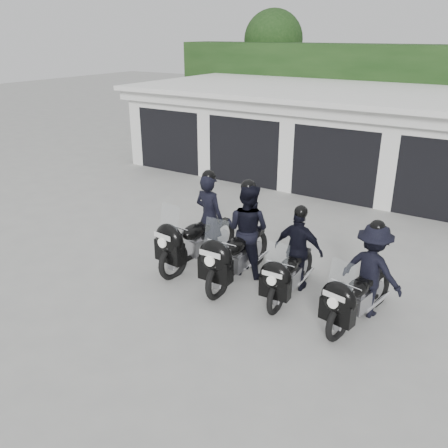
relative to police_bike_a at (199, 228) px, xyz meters
The scene contains 7 objects.
ground 1.26m from the police_bike_a, ahead, with size 80.00×80.00×0.00m, color #9F9F99.
garage_block 8.26m from the police_bike_a, 83.56° to the left, with size 16.40×6.80×2.96m.
background_vegetation 13.26m from the police_bike_a, 84.33° to the left, with size 20.00×3.90×5.80m.
police_bike_a is the anchor object (origin of this frame).
police_bike_b 1.10m from the police_bike_a, ahead, with size 0.97×2.43×2.12m.
police_bike_c 2.27m from the police_bike_a, ahead, with size 1.00×2.08×1.81m.
police_bike_d 3.70m from the police_bike_a, ahead, with size 1.22×2.14×1.88m.
Camera 1 is at (4.59, -7.78, 4.76)m, focal length 38.00 mm.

